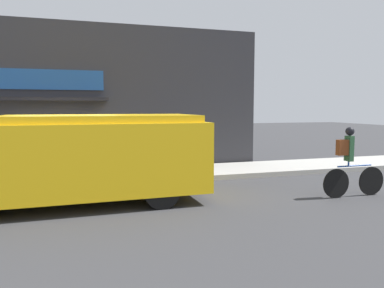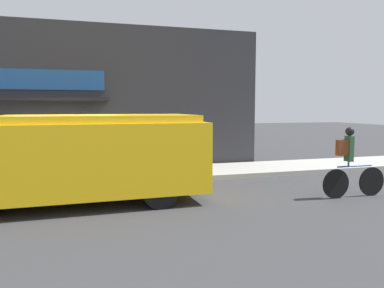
{
  "view_description": "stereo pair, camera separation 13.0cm",
  "coord_description": "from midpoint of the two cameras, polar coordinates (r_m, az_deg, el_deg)",
  "views": [
    {
      "loc": [
        0.23,
        -9.96,
        2.11
      ],
      "look_at": [
        3.25,
        -0.2,
        1.1
      ],
      "focal_mm": 35.0,
      "sensor_mm": 36.0,
      "label": 1
    },
    {
      "loc": [
        0.36,
        -10.0,
        2.11
      ],
      "look_at": [
        3.25,
        -0.2,
        1.1
      ],
      "focal_mm": 35.0,
      "sensor_mm": 36.0,
      "label": 2
    }
  ],
  "objects": [
    {
      "name": "ground_plane",
      "position": [
        10.2,
        -17.85,
        -6.56
      ],
      "size": [
        70.0,
        70.0,
        0.0
      ],
      "primitive_type": "plane",
      "color": "#38383A"
    },
    {
      "name": "sidewalk",
      "position": [
        11.25,
        -17.74,
        -5.04
      ],
      "size": [
        28.0,
        2.18,
        0.15
      ],
      "color": "#ADAAA3",
      "rests_on": "ground_plane"
    },
    {
      "name": "storefront",
      "position": [
        12.32,
        -18.08,
        6.6
      ],
      "size": [
        12.65,
        0.8,
        4.74
      ],
      "color": "#2D2D33",
      "rests_on": "ground_plane"
    },
    {
      "name": "school_bus",
      "position": [
        8.53,
        -15.89,
        -1.94
      ],
      "size": [
        5.91,
        2.75,
        1.94
      ],
      "rotation": [
        0.0,
        0.0,
        0.02
      ],
      "color": "yellow",
      "rests_on": "ground_plane"
    },
    {
      "name": "cyclist",
      "position": [
        9.48,
        23.37,
        -2.86
      ],
      "size": [
        1.68,
        0.2,
        1.65
      ],
      "rotation": [
        0.0,
        0.0,
        -0.0
      ],
      "color": "black",
      "rests_on": "ground_plane"
    },
    {
      "name": "trash_bin",
      "position": [
        11.62,
        -4.6,
        -1.84
      ],
      "size": [
        0.53,
        0.53,
        0.89
      ],
      "color": "slate",
      "rests_on": "sidewalk"
    }
  ]
}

